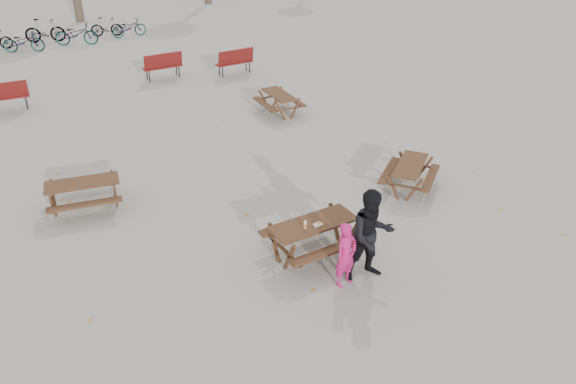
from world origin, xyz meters
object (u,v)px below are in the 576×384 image
child (346,255)px  soda_bottle (305,225)px  main_picnic_table (313,230)px  food_tray (318,225)px  picnic_table_east (409,176)px  adult (371,235)px  picnic_table_north (84,195)px  picnic_table_far (279,103)px

child → soda_bottle: bearing=92.8°
main_picnic_table → soda_bottle: bearing=-161.3°
food_tray → picnic_table_east: bearing=19.5°
child → adult: 0.61m
soda_bottle → picnic_table_north: size_ratio=0.10×
main_picnic_table → soda_bottle: (-0.26, -0.09, 0.26)m
soda_bottle → adult: bearing=-53.9°
soda_bottle → picnic_table_east: size_ratio=0.11×
main_picnic_table → food_tray: (0.02, -0.14, 0.21)m
main_picnic_table → soda_bottle: soda_bottle is taller
main_picnic_table → picnic_table_east: (3.63, 1.15, -0.25)m
picnic_table_east → picnic_table_north: (-7.22, 3.16, 0.02)m
soda_bottle → child: 1.08m
food_tray → picnic_table_east: size_ratio=0.12×
food_tray → child: bearing=-91.5°
soda_bottle → picnic_table_far: soda_bottle is taller
food_tray → adult: size_ratio=0.09×
food_tray → child: (-0.03, -0.99, -0.12)m
picnic_table_north → main_picnic_table: bearing=-38.5°
adult → picnic_table_east: bearing=49.7°
food_tray → picnic_table_north: (-3.60, 4.44, -0.44)m
picnic_table_east → picnic_table_north: size_ratio=0.94×
adult → picnic_table_north: size_ratio=1.15×
picnic_table_north → child: bearing=-44.9°
picnic_table_east → picnic_table_north: picnic_table_north is taller
food_tray → picnic_table_far: food_tray is taller
food_tray → picnic_table_east: (3.61, 1.28, -0.46)m
child → picnic_table_north: 6.51m
soda_bottle → adult: adult is taller
child → picnic_table_far: bearing=56.9°
adult → picnic_table_north: bearing=139.8°
picnic_table_east → food_tray: bearing=163.7°
food_tray → picnic_table_far: 8.19m
child → adult: (0.54, -0.05, 0.28)m
main_picnic_table → food_tray: size_ratio=10.00×
child → picnic_table_east: bearing=21.2°
soda_bottle → child: size_ratio=0.13×
soda_bottle → adult: (0.79, -1.09, 0.10)m
food_tray → adult: 1.17m
food_tray → soda_bottle: bearing=169.9°
soda_bottle → picnic_table_north: soda_bottle is taller
child → main_picnic_table: bearing=78.9°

